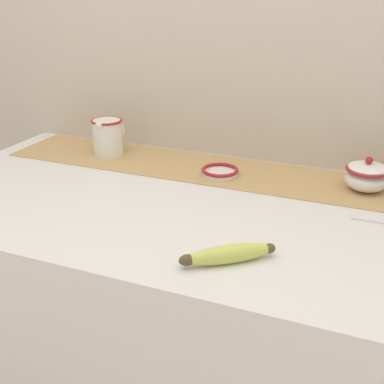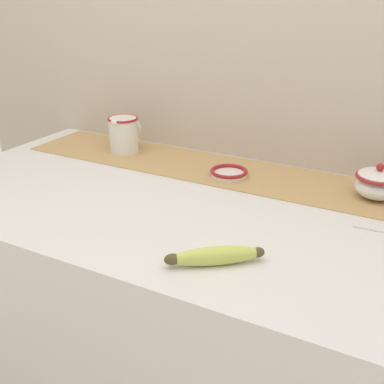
{
  "view_description": "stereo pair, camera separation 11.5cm",
  "coord_description": "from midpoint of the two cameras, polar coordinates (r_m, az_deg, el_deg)",
  "views": [
    {
      "loc": [
        0.38,
        -1.03,
        1.44
      ],
      "look_at": [
        -0.01,
        -0.05,
        0.99
      ],
      "focal_mm": 45.0,
      "sensor_mm": 36.0,
      "label": 1
    },
    {
      "loc": [
        0.49,
        -0.98,
        1.44
      ],
      "look_at": [
        -0.01,
        -0.05,
        0.99
      ],
      "focal_mm": 45.0,
      "sensor_mm": 36.0,
      "label": 2
    }
  ],
  "objects": [
    {
      "name": "back_wall",
      "position": [
        1.48,
        11.16,
        13.4
      ],
      "size": [
        2.36,
        0.04,
        2.4
      ],
      "primitive_type": "cube",
      "color": "beige",
      "rests_on": "ground_plane"
    },
    {
      "name": "sugar_bowl",
      "position": [
        1.33,
        23.5,
        0.9
      ],
      "size": [
        0.11,
        0.11,
        0.09
      ],
      "color": "white",
      "rests_on": "countertop"
    },
    {
      "name": "small_dish",
      "position": [
        1.38,
        6.79,
        2.24
      ],
      "size": [
        0.11,
        0.11,
        0.02
      ],
      "color": "white",
      "rests_on": "countertop"
    },
    {
      "name": "banana",
      "position": [
        0.95,
        6.24,
        -7.63
      ],
      "size": [
        0.17,
        0.14,
        0.04
      ],
      "rotation": [
        0.0,
        0.0,
        0.65
      ],
      "color": "#CCD156",
      "rests_on": "countertop"
    },
    {
      "name": "countertop",
      "position": [
        1.46,
        3.79,
        -18.52
      ],
      "size": [
        1.56,
        0.75,
        0.94
      ],
      "primitive_type": "cube",
      "color": "silver",
      "rests_on": "ground_plane"
    },
    {
      "name": "cream_pitcher",
      "position": [
        1.57,
        -6.01,
        6.89
      ],
      "size": [
        0.1,
        0.12,
        0.12
      ],
      "color": "white",
      "rests_on": "countertop"
    },
    {
      "name": "table_runner",
      "position": [
        1.41,
        8.4,
        2.1
      ],
      "size": [
        1.43,
        0.25,
        0.0
      ],
      "primitive_type": "cube",
      "color": "tan",
      "rests_on": "countertop"
    }
  ]
}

